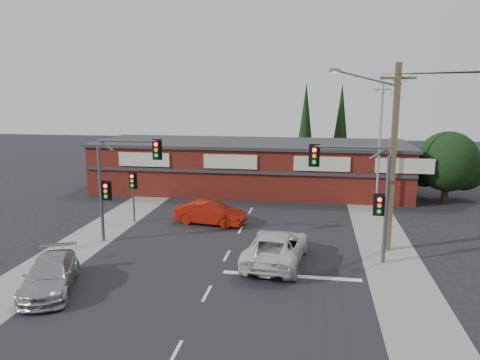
# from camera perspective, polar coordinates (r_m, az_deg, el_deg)

# --- Properties ---
(ground) EXTENTS (120.00, 120.00, 0.00)m
(ground) POSITION_cam_1_polar(r_m,az_deg,el_deg) (24.33, -1.93, -9.81)
(ground) COLOR black
(ground) RESTS_ON ground
(road_strip) EXTENTS (14.00, 70.00, 0.01)m
(road_strip) POSITION_cam_1_polar(r_m,az_deg,el_deg) (28.99, -0.05, -6.31)
(road_strip) COLOR black
(road_strip) RESTS_ON ground
(verge_left) EXTENTS (3.00, 70.00, 0.02)m
(verge_left) POSITION_cam_1_polar(r_m,az_deg,el_deg) (31.41, -15.62, -5.34)
(verge_left) COLOR gray
(verge_left) RESTS_ON ground
(verge_right) EXTENTS (3.00, 70.00, 0.02)m
(verge_right) POSITION_cam_1_polar(r_m,az_deg,el_deg) (28.95, 16.92, -6.82)
(verge_right) COLOR gray
(verge_right) RESTS_ON ground
(stop_line) EXTENTS (6.50, 0.35, 0.01)m
(stop_line) POSITION_cam_1_polar(r_m,az_deg,el_deg) (22.56, 6.27, -11.56)
(stop_line) COLOR silver
(stop_line) RESTS_ON ground
(white_suv) EXTENTS (3.29, 6.10, 1.63)m
(white_suv) POSITION_cam_1_polar(r_m,az_deg,el_deg) (23.89, 4.46, -8.16)
(white_suv) COLOR silver
(white_suv) RESTS_ON ground
(silver_suv) EXTENTS (3.54, 5.27, 1.42)m
(silver_suv) POSITION_cam_1_polar(r_m,az_deg,el_deg) (22.33, -22.16, -10.68)
(silver_suv) COLOR #A2A5A7
(silver_suv) RESTS_ON ground
(red_sedan) EXTENTS (4.77, 2.35, 1.50)m
(red_sedan) POSITION_cam_1_polar(r_m,az_deg,el_deg) (30.44, -3.65, -4.01)
(red_sedan) COLOR maroon
(red_sedan) RESTS_ON ground
(lane_dashes) EXTENTS (0.12, 62.39, 0.01)m
(lane_dashes) POSITION_cam_1_polar(r_m,az_deg,el_deg) (36.04, 1.80, -2.81)
(lane_dashes) COLOR silver
(lane_dashes) RESTS_ON ground
(shop_building) EXTENTS (27.30, 8.40, 4.22)m
(shop_building) POSITION_cam_1_polar(r_m,az_deg,el_deg) (40.19, 1.24, 1.74)
(shop_building) COLOR #4D140F
(shop_building) RESTS_ON ground
(tree_cluster) EXTENTS (5.90, 5.10, 5.50)m
(tree_cluster) POSITION_cam_1_polar(r_m,az_deg,el_deg) (39.56, 24.05, 1.74)
(tree_cluster) COLOR #2D2116
(tree_cluster) RESTS_ON ground
(conifer_near) EXTENTS (1.80, 1.80, 9.25)m
(conifer_near) POSITION_cam_1_polar(r_m,az_deg,el_deg) (46.43, 7.99, 7.06)
(conifer_near) COLOR #2D2116
(conifer_near) RESTS_ON ground
(conifer_far) EXTENTS (1.80, 1.80, 9.25)m
(conifer_far) POSITION_cam_1_polar(r_m,az_deg,el_deg) (48.49, 12.21, 7.08)
(conifer_far) COLOR #2D2116
(conifer_far) RESTS_ON ground
(traffic_mast_left) EXTENTS (3.77, 0.27, 5.97)m
(traffic_mast_left) POSITION_cam_1_polar(r_m,az_deg,el_deg) (27.02, -14.67, 0.61)
(traffic_mast_left) COLOR #47494C
(traffic_mast_left) RESTS_ON ground
(traffic_mast_right) EXTENTS (3.96, 0.27, 5.97)m
(traffic_mast_right) POSITION_cam_1_polar(r_m,az_deg,el_deg) (23.92, 14.84, -0.69)
(traffic_mast_right) COLOR #47494C
(traffic_mast_right) RESTS_ON ground
(pedestal_signal) EXTENTS (0.55, 0.27, 3.38)m
(pedestal_signal) POSITION_cam_1_polar(r_m,az_deg,el_deg) (31.22, -12.92, -0.77)
(pedestal_signal) COLOR #47494C
(pedestal_signal) RESTS_ON ground
(utility_pole) EXTENTS (4.38, 0.59, 10.00)m
(utility_pole) POSITION_cam_1_polar(r_m,az_deg,el_deg) (25.82, 17.89, 3.26)
(utility_pole) COLOR brown
(utility_pole) RESTS_ON ground
(steel_pole) EXTENTS (1.20, 0.16, 9.00)m
(steel_pole) POSITION_cam_1_polar(r_m,az_deg,el_deg) (34.85, 16.65, 4.09)
(steel_pole) COLOR gray
(steel_pole) RESTS_ON ground
(power_lines) EXTENTS (2.01, 29.00, 1.22)m
(power_lines) POSITION_cam_1_polar(r_m,az_deg,el_deg) (20.26, 21.17, 11.38)
(power_lines) COLOR black
(power_lines) RESTS_ON ground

